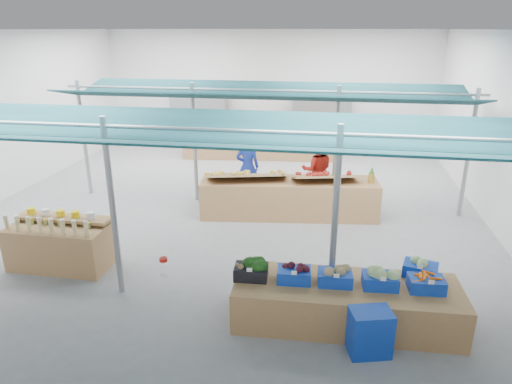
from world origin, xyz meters
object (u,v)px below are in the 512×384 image
at_px(veg_counter, 346,303).
at_px(fruit_counter, 289,198).
at_px(vendor_right, 317,170).
at_px(vendor_left, 248,167).
at_px(bottle_shelf, 61,244).
at_px(crate_stack, 370,332).

distance_m(veg_counter, fruit_counter, 4.26).
relative_size(fruit_counter, vendor_right, 2.50).
bearing_deg(vendor_left, bottle_shelf, 50.27).
height_order(bottle_shelf, vendor_left, vendor_left).
xyz_separation_m(fruit_counter, crate_stack, (1.57, -4.73, -0.11)).
relative_size(vendor_left, vendor_right, 1.00).
relative_size(bottle_shelf, vendor_right, 1.11).
bearing_deg(vendor_right, vendor_left, -6.82).
bearing_deg(fruit_counter, veg_counter, -79.56).
height_order(veg_counter, fruit_counter, fruit_counter).
distance_m(bottle_shelf, fruit_counter, 5.06).
bearing_deg(veg_counter, vendor_right, 95.54).
bearing_deg(vendor_right, veg_counter, 90.50).
height_order(bottle_shelf, vendor_right, vendor_right).
height_order(veg_counter, crate_stack, crate_stack).
bearing_deg(crate_stack, vendor_left, 115.45).
bearing_deg(crate_stack, vendor_right, 99.49).
distance_m(bottle_shelf, vendor_right, 6.24).
bearing_deg(vendor_left, crate_stack, 108.63).
relative_size(veg_counter, fruit_counter, 0.81).
bearing_deg(fruit_counter, vendor_right, 54.57).
distance_m(fruit_counter, vendor_left, 1.67).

